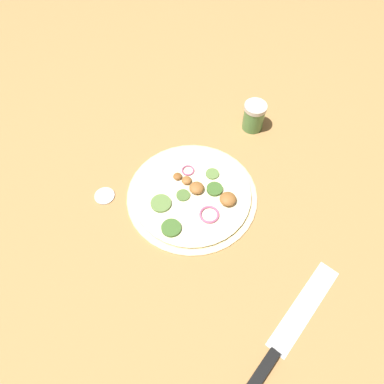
# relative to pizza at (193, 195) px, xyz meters

# --- Properties ---
(ground_plane) EXTENTS (3.00, 3.00, 0.00)m
(ground_plane) POSITION_rel_pizza_xyz_m (-0.00, 0.00, -0.01)
(ground_plane) COLOR #9E703F
(pizza) EXTENTS (0.31, 0.31, 0.03)m
(pizza) POSITION_rel_pizza_xyz_m (0.00, 0.00, 0.00)
(pizza) COLOR beige
(pizza) RESTS_ON ground_plane
(knife) EXTENTS (0.34, 0.08, 0.02)m
(knife) POSITION_rel_pizza_xyz_m (-0.13, -0.36, -0.00)
(knife) COLOR silver
(knife) RESTS_ON ground_plane
(spice_jar) EXTENTS (0.06, 0.06, 0.08)m
(spice_jar) POSITION_rel_pizza_xyz_m (0.27, 0.06, 0.03)
(spice_jar) COLOR #4C7F42
(spice_jar) RESTS_ON ground_plane
(loose_cap) EXTENTS (0.05, 0.05, 0.01)m
(loose_cap) POSITION_rel_pizza_xyz_m (-0.15, 0.14, -0.00)
(loose_cap) COLOR beige
(loose_cap) RESTS_ON ground_plane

